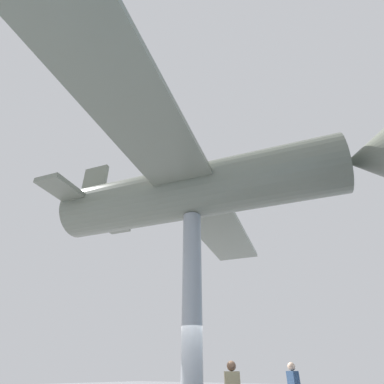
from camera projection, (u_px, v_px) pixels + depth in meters
name	position (u px, v px, depth m)	size (l,w,h in m)	color
support_pylon_central	(192.00, 308.00, 8.62)	(0.59, 0.59, 5.94)	#999EA3
suspended_airplane	(199.00, 190.00, 10.57)	(15.03, 11.76, 3.09)	slate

